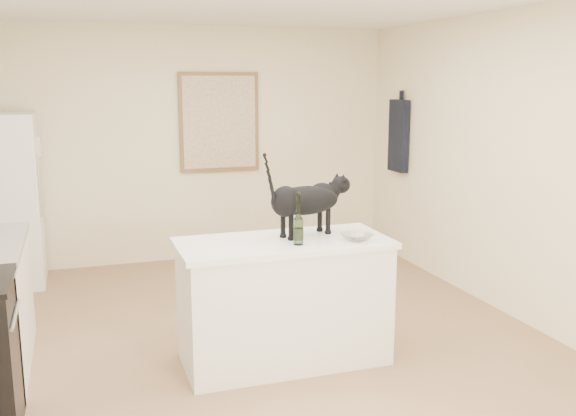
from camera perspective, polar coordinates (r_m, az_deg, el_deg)
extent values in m
plane|color=#946D4F|center=(4.98, -2.24, -12.52)|extent=(5.50, 5.50, 0.00)
plane|color=#F0E6BA|center=(7.28, -8.43, 5.54)|extent=(4.50, 0.00, 4.50)
plane|color=#F0E6BA|center=(2.18, 18.42, -8.23)|extent=(4.50, 0.00, 4.50)
plane|color=#F0E6BA|center=(5.66, 20.11, 3.38)|extent=(0.00, 5.50, 5.50)
cube|color=white|center=(4.67, -0.39, -8.48)|extent=(1.44, 0.67, 0.86)
cube|color=white|center=(4.54, -0.40, -3.13)|extent=(1.50, 0.70, 0.04)
cube|color=white|center=(6.87, -23.93, 0.56)|extent=(0.68, 0.68, 1.70)
cube|color=brown|center=(7.29, -6.11, 7.58)|extent=(0.90, 0.03, 1.10)
cube|color=beige|center=(7.27, -6.08, 7.57)|extent=(0.82, 0.00, 1.02)
cube|color=black|center=(7.33, 9.77, 6.32)|extent=(0.08, 0.34, 0.80)
cylinder|color=#245120|center=(4.38, 0.93, -1.24)|extent=(0.07, 0.07, 0.32)
imported|color=silver|center=(4.55, 6.13, -2.58)|extent=(0.27, 0.27, 0.05)
cube|color=white|center=(6.78, -21.36, 5.04)|extent=(0.06, 0.15, 0.20)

